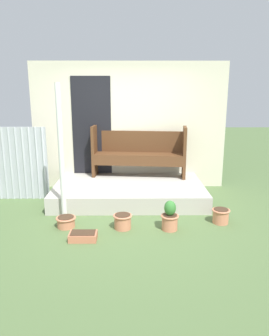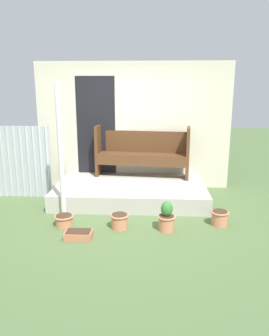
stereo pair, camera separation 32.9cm
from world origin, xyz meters
TOP-DOWN VIEW (x-y plane):
  - ground_plane at (0.00, 0.00)m, footprint 24.00×24.00m
  - porch_slab at (0.08, 0.82)m, footprint 2.81×1.64m
  - house_wall at (0.04, 1.67)m, footprint 4.01×0.08m
  - support_post at (-0.97, -0.12)m, footprint 0.08×0.08m
  - bench at (0.28, 1.41)m, footprint 1.92×0.59m
  - flower_pot_left at (-0.88, -0.45)m, footprint 0.31×0.31m
  - flower_pot_middle at (-0.01, -0.51)m, footprint 0.29×0.29m
  - flower_pot_right at (0.70, -0.56)m, footprint 0.27×0.27m
  - flower_pot_far_right at (1.54, -0.32)m, footprint 0.29×0.29m
  - planter_box_rect at (-0.56, -0.89)m, footprint 0.39×0.24m

SIDE VIEW (x-z plane):
  - ground_plane at x=0.00m, z-range 0.00..0.00m
  - planter_box_rect at x=-0.56m, z-range 0.00..0.11m
  - flower_pot_left at x=-0.88m, z-range 0.01..0.18m
  - flower_pot_middle at x=-0.01m, z-range 0.01..0.24m
  - flower_pot_far_right at x=1.54m, z-range 0.01..0.25m
  - porch_slab at x=0.08m, z-range 0.00..0.30m
  - flower_pot_right at x=0.70m, z-range -0.03..0.43m
  - bench at x=0.28m, z-range 0.32..1.35m
  - support_post at x=-0.97m, z-range 0.00..2.17m
  - house_wall at x=0.04m, z-range 0.00..2.60m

